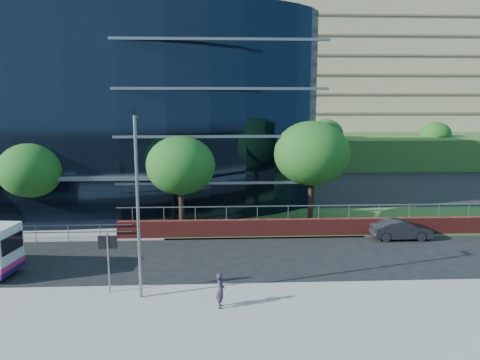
{
  "coord_description": "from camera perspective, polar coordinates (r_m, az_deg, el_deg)",
  "views": [
    {
      "loc": [
        9.41,
        -22.01,
        8.67
      ],
      "look_at": [
        10.91,
        8.0,
        3.69
      ],
      "focal_mm": 35.0,
      "sensor_mm": 36.0,
      "label": 1
    }
  ],
  "objects": [
    {
      "name": "retaining_wall",
      "position": [
        32.19,
        16.52,
        -5.48
      ],
      "size": [
        34.0,
        0.4,
        2.11
      ],
      "color": "maroon",
      "rests_on": "ground"
    },
    {
      "name": "pedestrian",
      "position": [
        20.15,
        -2.4,
        -13.29
      ],
      "size": [
        0.36,
        0.55,
        1.5
      ],
      "primitive_type": "imported",
      "rotation": [
        0.0,
        0.0,
        1.57
      ],
      "color": "#271F2F",
      "rests_on": "pavement_near"
    },
    {
      "name": "tree_dist_e",
      "position": [
        63.84,
        10.41,
        5.55
      ],
      "size": [
        4.62,
        4.62,
        6.51
      ],
      "color": "black",
      "rests_on": "ground"
    },
    {
      "name": "yellow_line_outer",
      "position": [
        24.77,
        -25.58,
        -12.02
      ],
      "size": [
        80.0,
        0.08,
        0.01
      ],
      "primitive_type": "cube",
      "color": "gold",
      "rests_on": "ground"
    },
    {
      "name": "glass_office",
      "position": [
        44.91,
        -20.44,
        7.98
      ],
      "size": [
        44.0,
        23.1,
        16.0
      ],
      "color": "black",
      "rests_on": "ground"
    },
    {
      "name": "parked_car",
      "position": [
        31.82,
        19.05,
        -5.74
      ],
      "size": [
        3.85,
        1.34,
        1.27
      ],
      "primitive_type": "imported",
      "rotation": [
        0.0,
        0.0,
        1.57
      ],
      "color": "black",
      "rests_on": "ground"
    },
    {
      "name": "tree_far_d",
      "position": [
        32.86,
        8.73,
        3.22
      ],
      "size": [
        5.28,
        5.28,
        7.44
      ],
      "color": "black",
      "rests_on": "ground"
    },
    {
      "name": "grass_verge",
      "position": [
        37.1,
        20.45,
        -4.61
      ],
      "size": [
        36.0,
        8.0,
        0.12
      ],
      "primitive_type": "cube",
      "color": "#2D511E",
      "rests_on": "ground"
    },
    {
      "name": "far_forecourt",
      "position": [
        37.44,
        -27.18,
        -4.96
      ],
      "size": [
        50.0,
        8.0,
        0.1
      ],
      "primitive_type": "cube",
      "color": "gray",
      "rests_on": "ground"
    },
    {
      "name": "streetlight_east",
      "position": [
        20.57,
        -12.36,
        -2.68
      ],
      "size": [
        0.15,
        0.77,
        8.0
      ],
      "color": "slate",
      "rests_on": "pavement_near"
    },
    {
      "name": "tree_dist_f",
      "position": [
        71.08,
        22.73,
        5.1
      ],
      "size": [
        4.29,
        4.29,
        6.05
      ],
      "color": "black",
      "rests_on": "ground"
    },
    {
      "name": "street_sign",
      "position": [
        21.99,
        -15.79,
        -8.2
      ],
      "size": [
        0.85,
        0.09,
        2.8
      ],
      "color": "slate",
      "rests_on": "pavement_near"
    },
    {
      "name": "yellow_line_inner",
      "position": [
        24.9,
        -25.44,
        -11.9
      ],
      "size": [
        80.0,
        0.08,
        0.01
      ],
      "primitive_type": "cube",
      "color": "gold",
      "rests_on": "ground"
    },
    {
      "name": "tree_far_c",
      "position": [
        31.38,
        -7.25,
        1.77
      ],
      "size": [
        4.62,
        4.62,
        6.51
      ],
      "color": "black",
      "rests_on": "ground"
    },
    {
      "name": "kerb",
      "position": [
        24.57,
        -25.77,
        -12.03
      ],
      "size": [
        80.0,
        0.25,
        0.16
      ],
      "primitive_type": "cube",
      "color": "gray",
      "rests_on": "ground"
    },
    {
      "name": "apartment_block",
      "position": [
        82.42,
        13.29,
        10.87
      ],
      "size": [
        60.0,
        42.0,
        30.0
      ],
      "color": "#2D511E",
      "rests_on": "ground"
    },
    {
      "name": "ground",
      "position": [
        25.46,
        -24.88,
        -11.41
      ],
      "size": [
        200.0,
        200.0,
        0.0
      ],
      "primitive_type": "plane",
      "color": "black",
      "rests_on": "ground"
    },
    {
      "name": "tree_far_b",
      "position": [
        34.16,
        -24.14,
        1.09
      ],
      "size": [
        4.29,
        4.29,
        6.05
      ],
      "color": "black",
      "rests_on": "ground"
    }
  ]
}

